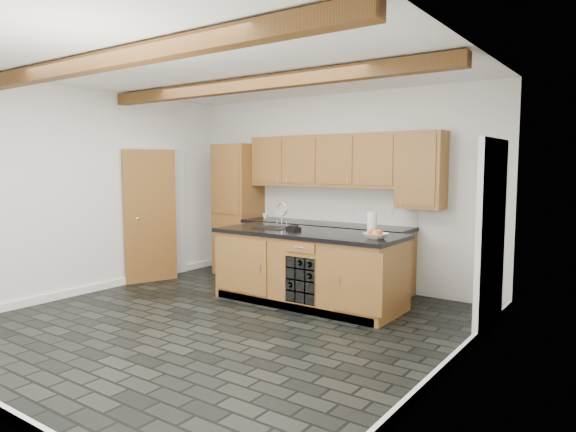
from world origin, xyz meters
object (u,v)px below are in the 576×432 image
Objects in this scene: kitchen_scale at (293,228)px; paper_towel at (372,223)px; island at (308,267)px; fruit_bowl at (376,236)px.

paper_towel is (0.97, 0.29, 0.10)m from kitchen_scale.
kitchen_scale reaches higher than island.
fruit_bowl is (1.21, -0.10, 0.00)m from kitchen_scale.
kitchen_scale is 0.86× the size of paper_towel.
island is at bearing 21.76° from kitchen_scale.
paper_towel is (-0.24, 0.39, 0.10)m from fruit_bowl.
fruit_bowl is at bearing 16.61° from kitchen_scale.
island is at bearing -159.00° from paper_towel.
island is 1.00m from paper_towel.
fruit_bowl reaches higher than kitchen_scale.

